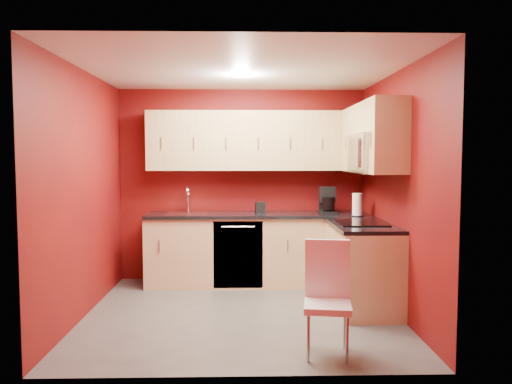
{
  "coord_description": "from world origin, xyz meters",
  "views": [
    {
      "loc": [
        0.02,
        -5.08,
        1.62
      ],
      "look_at": [
        0.16,
        0.55,
        1.22
      ],
      "focal_mm": 35.0,
      "sensor_mm": 36.0,
      "label": 1
    }
  ],
  "objects_px": {
    "microwave": "(373,153)",
    "napkin_holder": "(260,207)",
    "sink": "(187,211)",
    "paper_towel": "(357,205)",
    "coffee_maker": "(328,200)",
    "dining_chair": "(327,299)"
  },
  "relations": [
    {
      "from": "paper_towel",
      "to": "sink",
      "type": "bearing_deg",
      "value": 170.38
    },
    {
      "from": "sink",
      "to": "napkin_holder",
      "type": "distance_m",
      "value": 0.93
    },
    {
      "from": "sink",
      "to": "dining_chair",
      "type": "relative_size",
      "value": 0.56
    },
    {
      "from": "microwave",
      "to": "sink",
      "type": "height_order",
      "value": "microwave"
    },
    {
      "from": "sink",
      "to": "napkin_holder",
      "type": "xyz_separation_m",
      "value": [
        0.93,
        0.05,
        0.03
      ]
    },
    {
      "from": "paper_towel",
      "to": "dining_chair",
      "type": "relative_size",
      "value": 0.3
    },
    {
      "from": "napkin_holder",
      "to": "paper_towel",
      "type": "bearing_deg",
      "value": -19.18
    },
    {
      "from": "microwave",
      "to": "coffee_maker",
      "type": "height_order",
      "value": "microwave"
    },
    {
      "from": "sink",
      "to": "microwave",
      "type": "bearing_deg",
      "value": -25.6
    },
    {
      "from": "microwave",
      "to": "dining_chair",
      "type": "relative_size",
      "value": 0.82
    },
    {
      "from": "microwave",
      "to": "paper_towel",
      "type": "relative_size",
      "value": 2.77
    },
    {
      "from": "sink",
      "to": "paper_towel",
      "type": "relative_size",
      "value": 1.89
    },
    {
      "from": "microwave",
      "to": "napkin_holder",
      "type": "relative_size",
      "value": 5.64
    },
    {
      "from": "coffee_maker",
      "to": "dining_chair",
      "type": "relative_size",
      "value": 0.36
    },
    {
      "from": "microwave",
      "to": "coffee_maker",
      "type": "distance_m",
      "value": 1.14
    },
    {
      "from": "microwave",
      "to": "napkin_holder",
      "type": "distance_m",
      "value": 1.71
    },
    {
      "from": "microwave",
      "to": "dining_chair",
      "type": "xyz_separation_m",
      "value": [
        -0.69,
        -1.31,
        -1.2
      ]
    },
    {
      "from": "coffee_maker",
      "to": "paper_towel",
      "type": "distance_m",
      "value": 0.41
    },
    {
      "from": "napkin_holder",
      "to": "sink",
      "type": "bearing_deg",
      "value": -177.06
    },
    {
      "from": "coffee_maker",
      "to": "napkin_holder",
      "type": "relative_size",
      "value": 2.47
    },
    {
      "from": "napkin_holder",
      "to": "dining_chair",
      "type": "xyz_separation_m",
      "value": [
        0.47,
        -2.36,
        -0.51
      ]
    },
    {
      "from": "microwave",
      "to": "paper_towel",
      "type": "height_order",
      "value": "microwave"
    }
  ]
}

